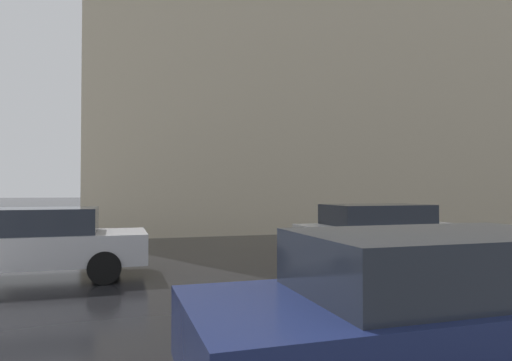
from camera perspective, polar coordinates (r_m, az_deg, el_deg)
haussmann_block_corner at (r=30.06m, az=10.14°, el=12.89°), size 18.40×29.34×18.57m
car_navy at (r=4.21m, az=21.62°, el=-15.04°), size 1.85×4.10×1.41m
car_white at (r=11.57m, az=15.60°, el=-6.21°), size 1.85×4.10×1.41m
car_silver at (r=9.86m, az=-26.24°, el=-6.99°), size 1.85×4.10×1.41m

